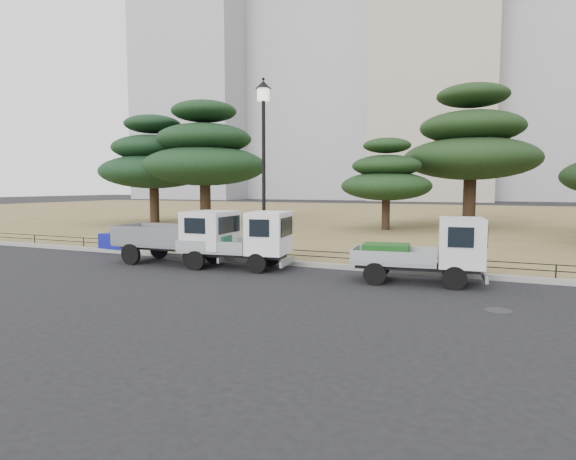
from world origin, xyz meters
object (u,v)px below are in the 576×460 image
at_px(street_lamp, 264,139).
at_px(truck_large, 182,234).
at_px(truck_kei_front, 244,240).
at_px(truck_kei_rear, 428,251).
at_px(tarp_pile, 119,240).

bearing_deg(street_lamp, truck_large, -147.57).
distance_m(truck_large, truck_kei_front, 2.45).
bearing_deg(truck_kei_rear, street_lamp, 158.56).
relative_size(street_lamp, tarp_pile, 4.60).
bearing_deg(truck_large, tarp_pile, 158.16).
bearing_deg(truck_kei_front, truck_kei_rear, -8.28).
xyz_separation_m(truck_large, truck_kei_rear, (8.43, -0.02, -0.12)).
bearing_deg(truck_large, truck_kei_rear, -1.84).
bearing_deg(street_lamp, tarp_pile, 179.59).
relative_size(truck_kei_front, truck_kei_rear, 1.02).
distance_m(truck_large, truck_kei_rear, 8.43).
height_order(truck_kei_rear, tarp_pile, truck_kei_rear).
xyz_separation_m(truck_large, tarp_pile, (-4.39, 1.61, -0.55)).
height_order(truck_kei_front, tarp_pile, truck_kei_front).
height_order(street_lamp, tarp_pile, street_lamp).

